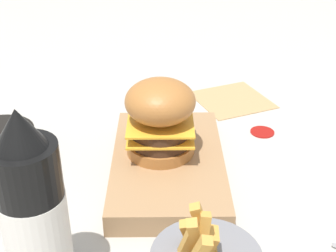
# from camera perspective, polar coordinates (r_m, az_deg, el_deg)

# --- Properties ---
(ground_plane) EXTENTS (6.00, 6.00, 0.00)m
(ground_plane) POSITION_cam_1_polar(r_m,az_deg,el_deg) (0.73, 5.56, -4.42)
(ground_plane) COLOR #B7B2A8
(serving_board) EXTENTS (0.27, 0.16, 0.03)m
(serving_board) POSITION_cam_1_polar(r_m,az_deg,el_deg) (0.69, 0.00, -4.76)
(serving_board) COLOR #A37A51
(serving_board) RESTS_ON ground_plane
(burger) EXTENTS (0.10, 0.10, 0.11)m
(burger) POSITION_cam_1_polar(r_m,az_deg,el_deg) (0.67, -0.94, 1.12)
(burger) COLOR #AD6B33
(burger) RESTS_ON serving_board
(ketchup_bottle) EXTENTS (0.07, 0.07, 0.22)m
(ketchup_bottle) POSITION_cam_1_polar(r_m,az_deg,el_deg) (0.49, -16.01, -10.64)
(ketchup_bottle) COLOR black
(ketchup_bottle) RESTS_ON ground_plane
(ketchup_puddle) EXTENTS (0.04, 0.04, 0.00)m
(ketchup_puddle) POSITION_cam_1_polar(r_m,az_deg,el_deg) (0.82, 11.43, -0.67)
(ketchup_puddle) COLOR #9E140F
(ketchup_puddle) RESTS_ON ground_plane
(parchment_square) EXTENTS (0.17, 0.17, 0.00)m
(parchment_square) POSITION_cam_1_polar(r_m,az_deg,el_deg) (0.92, 7.82, 3.23)
(parchment_square) COLOR tan
(parchment_square) RESTS_ON ground_plane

